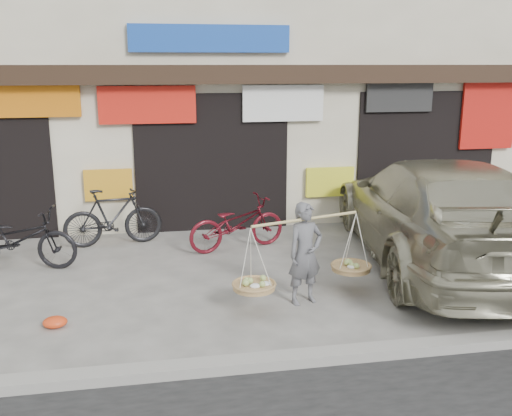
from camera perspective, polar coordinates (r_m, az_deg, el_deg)
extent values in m
plane|color=gray|center=(8.30, -1.73, -8.79)|extent=(70.00, 70.00, 0.00)
cube|color=gray|center=(6.50, 0.96, -15.10)|extent=(70.00, 0.25, 0.12)
cube|color=beige|center=(14.11, -5.87, 15.20)|extent=(14.00, 6.00, 7.00)
cube|color=black|center=(10.97, -4.50, 13.17)|extent=(14.00, 0.35, 0.35)
cube|color=black|center=(11.52, -4.54, 4.72)|extent=(3.00, 0.60, 2.70)
cube|color=black|center=(12.76, 16.08, 5.14)|extent=(3.00, 0.60, 2.70)
cube|color=#CE690E|center=(11.20, -21.27, 9.98)|extent=(1.60, 0.08, 0.60)
cube|color=red|center=(11.01, -10.81, 10.11)|extent=(1.80, 0.08, 0.70)
cube|color=white|center=(11.29, 2.73, 10.43)|extent=(1.60, 0.08, 0.70)
cube|color=#242424|center=(12.04, 14.14, 10.74)|extent=(1.40, 0.08, 0.60)
cube|color=red|center=(13.01, 22.19, 8.59)|extent=(1.20, 0.08, 1.40)
cube|color=orange|center=(11.24, -14.53, 2.26)|extent=(0.90, 0.08, 0.60)
cube|color=yellow|center=(11.76, 7.40, 2.61)|extent=(1.00, 0.08, 0.60)
cube|color=#1747AF|center=(11.04, -4.61, 16.55)|extent=(3.00, 0.08, 0.50)
imported|color=#5E5E62|center=(7.87, 4.94, -4.56)|extent=(0.60, 0.48, 1.43)
cylinder|color=tan|center=(7.73, 5.01, -1.11)|extent=(1.59, 0.52, 0.04)
cylinder|color=#AB8552|center=(7.62, -0.20, -7.84)|extent=(0.56, 0.56, 0.07)
ellipsoid|color=#A5BF66|center=(7.60, -0.20, -7.42)|extent=(0.39, 0.39, 0.10)
cylinder|color=#AB8552|center=(8.40, 9.48, -5.90)|extent=(0.56, 0.56, 0.07)
ellipsoid|color=#A5BF66|center=(8.38, 9.49, -5.52)|extent=(0.39, 0.39, 0.10)
imported|color=black|center=(9.98, -22.71, -2.87)|extent=(2.00, 1.00, 1.00)
imported|color=black|center=(10.71, -14.12, -0.90)|extent=(1.81, 0.73, 1.06)
imported|color=#580F18|center=(10.19, -1.93, -1.55)|extent=(1.91, 1.10, 0.95)
imported|color=#A5A084|center=(9.89, 17.69, -0.29)|extent=(3.34, 6.37, 1.76)
cube|color=black|center=(12.64, 13.38, 1.53)|extent=(1.70, 0.35, 0.45)
cube|color=silver|center=(12.73, 13.27, 1.17)|extent=(0.45, 0.09, 0.12)
ellipsoid|color=red|center=(7.79, -19.46, -10.71)|extent=(0.31, 0.25, 0.14)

